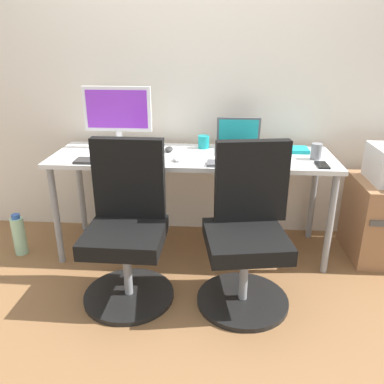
% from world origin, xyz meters
% --- Properties ---
extents(ground_plane, '(5.28, 5.28, 0.00)m').
position_xyz_m(ground_plane, '(0.00, 0.00, 0.00)').
color(ground_plane, brown).
extents(back_wall, '(4.40, 0.04, 2.60)m').
position_xyz_m(back_wall, '(0.00, 0.38, 1.30)').
color(back_wall, silver).
rests_on(back_wall, ground).
extents(desk, '(1.91, 0.60, 0.73)m').
position_xyz_m(desk, '(0.00, 0.00, 0.66)').
color(desk, silver).
rests_on(desk, ground).
extents(office_chair_left, '(0.54, 0.54, 0.94)m').
position_xyz_m(office_chair_left, '(-0.34, -0.56, 0.42)').
color(office_chair_left, black).
rests_on(office_chair_left, ground).
extents(office_chair_right, '(0.54, 0.54, 0.94)m').
position_xyz_m(office_chair_right, '(0.35, -0.56, 0.42)').
color(office_chair_right, black).
rests_on(office_chair_right, ground).
extents(water_bottle_on_floor, '(0.09, 0.09, 0.31)m').
position_xyz_m(water_bottle_on_floor, '(-1.24, -0.16, 0.15)').
color(water_bottle_on_floor, '#A5D8B2').
rests_on(water_bottle_on_floor, ground).
extents(desktop_monitor, '(0.48, 0.18, 0.43)m').
position_xyz_m(desktop_monitor, '(-0.54, 0.16, 0.98)').
color(desktop_monitor, silver).
rests_on(desktop_monitor, desk).
extents(open_laptop, '(0.31, 0.28, 0.22)m').
position_xyz_m(open_laptop, '(0.32, 0.14, 0.78)').
color(open_laptop, '#4C4C51').
rests_on(open_laptop, desk).
extents(keyboard_by_monitor, '(0.34, 0.12, 0.02)m').
position_xyz_m(keyboard_by_monitor, '(-0.57, -0.22, 0.74)').
color(keyboard_by_monitor, '#2D2D2D').
rests_on(keyboard_by_monitor, desk).
extents(keyboard_by_laptop, '(0.34, 0.12, 0.02)m').
position_xyz_m(keyboard_by_laptop, '(0.28, -0.22, 0.74)').
color(keyboard_by_laptop, '#515156').
rests_on(keyboard_by_laptop, desk).
extents(mouse_by_monitor, '(0.06, 0.10, 0.03)m').
position_xyz_m(mouse_by_monitor, '(-0.17, 0.07, 0.74)').
color(mouse_by_monitor, '#2D2D2D').
rests_on(mouse_by_monitor, desk).
extents(mouse_by_laptop, '(0.06, 0.10, 0.03)m').
position_xyz_m(mouse_by_laptop, '(-0.09, -0.15, 0.74)').
color(mouse_by_laptop, silver).
rests_on(mouse_by_laptop, desk).
extents(coffee_mug, '(0.08, 0.08, 0.09)m').
position_xyz_m(coffee_mug, '(0.07, 0.18, 0.77)').
color(coffee_mug, teal).
rests_on(coffee_mug, desk).
extents(pen_cup, '(0.07, 0.07, 0.10)m').
position_xyz_m(pen_cup, '(0.81, -0.05, 0.78)').
color(pen_cup, slate).
rests_on(pen_cup, desk).
extents(phone_near_laptop, '(0.07, 0.14, 0.01)m').
position_xyz_m(phone_near_laptop, '(0.82, -0.19, 0.73)').
color(phone_near_laptop, black).
rests_on(phone_near_laptop, desk).
extents(notebook, '(0.21, 0.15, 0.03)m').
position_xyz_m(notebook, '(0.69, 0.13, 0.74)').
color(notebook, teal).
rests_on(notebook, desk).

